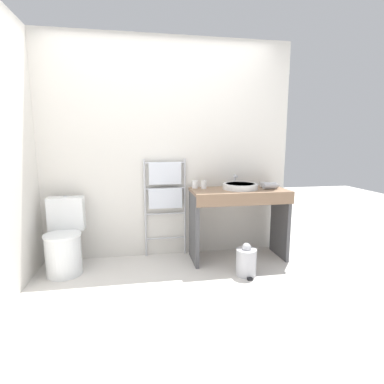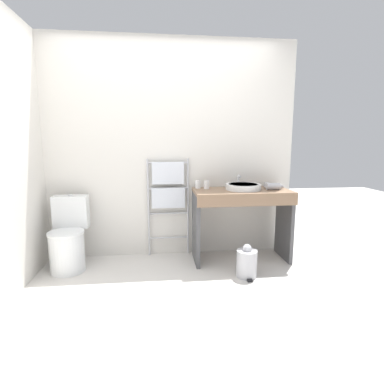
# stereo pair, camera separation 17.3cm
# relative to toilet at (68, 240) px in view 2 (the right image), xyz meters

# --- Properties ---
(ground_plane) EXTENTS (12.00, 12.00, 0.00)m
(ground_plane) POSITION_rel_toilet_xyz_m (1.08, -0.98, -0.32)
(ground_plane) COLOR silver
(wall_back) EXTENTS (3.02, 0.12, 2.52)m
(wall_back) POSITION_rel_toilet_xyz_m (1.08, 0.39, 0.94)
(wall_back) COLOR silver
(wall_back) RESTS_ON ground_plane
(wall_side) EXTENTS (0.12, 1.95, 2.52)m
(wall_side) POSITION_rel_toilet_xyz_m (-0.36, -0.32, 0.94)
(wall_side) COLOR silver
(wall_side) RESTS_ON ground_plane
(toilet) EXTENTS (0.37, 0.49, 0.78)m
(toilet) POSITION_rel_toilet_xyz_m (0.00, 0.00, 0.00)
(toilet) COLOR white
(toilet) RESTS_ON ground_plane
(towel_radiator) EXTENTS (0.50, 0.06, 1.16)m
(towel_radiator) POSITION_rel_toilet_xyz_m (1.08, 0.28, 0.48)
(towel_radiator) COLOR silver
(towel_radiator) RESTS_ON ground_plane
(vanity_counter) EXTENTS (1.08, 0.52, 0.82)m
(vanity_counter) POSITION_rel_toilet_xyz_m (1.90, 0.03, 0.25)
(vanity_counter) COLOR #84664C
(vanity_counter) RESTS_ON ground_plane
(sink_basin) EXTENTS (0.40, 0.40, 0.06)m
(sink_basin) POSITION_rel_toilet_xyz_m (1.92, 0.06, 0.54)
(sink_basin) COLOR white
(sink_basin) RESTS_ON vanity_counter
(faucet) EXTENTS (0.02, 0.10, 0.14)m
(faucet) POSITION_rel_toilet_xyz_m (1.92, 0.26, 0.59)
(faucet) COLOR silver
(faucet) RESTS_ON vanity_counter
(cup_near_wall) EXTENTS (0.07, 0.07, 0.09)m
(cup_near_wall) POSITION_rel_toilet_xyz_m (1.43, 0.21, 0.55)
(cup_near_wall) COLOR white
(cup_near_wall) RESTS_ON vanity_counter
(cup_near_edge) EXTENTS (0.06, 0.06, 0.09)m
(cup_near_edge) POSITION_rel_toilet_xyz_m (1.52, 0.16, 0.55)
(cup_near_edge) COLOR white
(cup_near_edge) RESTS_ON vanity_counter
(hair_dryer) EXTENTS (0.20, 0.18, 0.08)m
(hair_dryer) POSITION_rel_toilet_xyz_m (2.26, 0.02, 0.54)
(hair_dryer) COLOR #B7B7BC
(hair_dryer) RESTS_ON vanity_counter
(trash_bin) EXTENTS (0.21, 0.24, 0.34)m
(trash_bin) POSITION_rel_toilet_xyz_m (1.84, -0.41, -0.17)
(trash_bin) COLOR #B7B7BC
(trash_bin) RESTS_ON ground_plane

